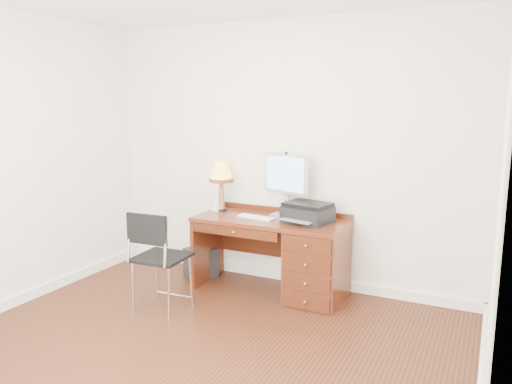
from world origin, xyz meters
The scene contains 12 objects.
ground centered at (0.00, 0.00, 0.00)m, with size 4.00×4.00×0.00m, color black.
room_shell centered at (0.00, 0.63, 0.05)m, with size 4.00×4.00×4.00m.
desk centered at (0.32, 1.40, 0.41)m, with size 1.50×0.67×0.75m.
monitor centered at (0.07, 1.60, 1.14)m, with size 0.52×0.26×0.62m.
keyboard centered at (-0.14, 1.36, 0.76)m, with size 0.39×0.11×0.01m, color white.
mouse_pad centered at (0.36, 1.34, 0.76)m, with size 0.20×0.20×0.04m.
printer centered at (0.38, 1.42, 0.84)m, with size 0.49×0.42×0.19m.
leg_lamp centered at (-0.61, 1.50, 1.13)m, with size 0.25×0.25×0.52m.
phone centered at (-0.66, 1.48, 0.80)m, with size 0.10×0.10×0.18m.
pen_cup centered at (0.13, 1.51, 0.80)m, with size 0.09×0.09×0.11m, color black.
chair centered at (-0.70, 0.48, 0.57)m, with size 0.47×0.47×0.94m.
equipment_box centered at (-0.84, 1.43, 0.16)m, with size 0.28×0.28×0.32m, color black.
Camera 1 is at (1.97, -2.98, 1.89)m, focal length 35.00 mm.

